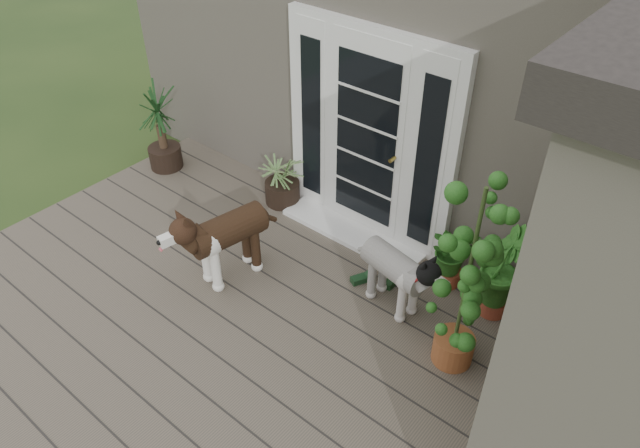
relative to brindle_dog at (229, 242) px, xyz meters
The scene contains 14 objects.
deck 1.16m from the brindle_dog, 47.35° to the right, with size 6.20×4.60×0.12m, color #6B5B4C.
house_main 3.69m from the brindle_dog, 78.28° to the left, with size 7.40×4.00×3.10m, color #665E54.
door_unit 1.66m from the brindle_dog, 69.89° to the left, with size 1.90×0.14×2.15m, color white.
door_step 1.38m from the brindle_dog, 66.92° to the left, with size 1.60×0.40×0.05m, color white.
brindle_dog is the anchor object (origin of this frame).
white_dog 1.54m from the brindle_dog, 24.42° to the left, with size 0.35×0.83×0.69m, color beige, non-canonical shape.
spider_plant 1.28m from the brindle_dog, 110.31° to the left, with size 0.64×0.64×0.69m, color #7E9C60, non-canonical shape.
yucca 2.20m from the brindle_dog, 157.55° to the left, with size 0.74×0.74×1.07m, color black, non-canonical shape.
herb_a 2.05m from the brindle_dog, 36.53° to the left, with size 0.43×0.43×0.55m, color #265F1B.
herb_b 2.43m from the brindle_dog, 28.29° to the left, with size 0.46×0.46×0.68m, color #1C5C1A.
herb_c 2.98m from the brindle_dog, 20.09° to the left, with size 0.32×0.32×0.49m, color #245A19.
sapling 2.24m from the brindle_dog, 11.60° to the left, with size 0.52×0.52×1.78m, color #215C1A, non-canonical shape.
clog_left 1.58m from the brindle_dog, 35.20° to the left, with size 0.13×0.27×0.08m, color black, non-canonical shape.
clog_right 1.30m from the brindle_dog, 35.38° to the left, with size 0.12×0.26×0.08m, color #15351A, non-canonical shape.
Camera 1 is at (2.61, -1.53, 4.01)m, focal length 33.22 mm.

